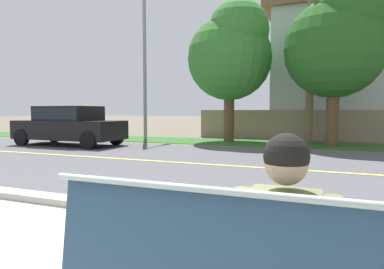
{
  "coord_description": "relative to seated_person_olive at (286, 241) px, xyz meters",
  "views": [
    {
      "loc": [
        1.91,
        -1.33,
        1.36
      ],
      "look_at": [
        0.06,
        3.32,
        1.0
      ],
      "focal_mm": 30.9,
      "sensor_mm": 36.0,
      "label": 1
    }
  ],
  "objects": [
    {
      "name": "seated_person_olive",
      "position": [
        0.0,
        0.0,
        0.0
      ],
      "size": [
        0.52,
        0.68,
        1.25
      ],
      "color": "#333D56",
      "rests_on": "ground_plane"
    },
    {
      "name": "shade_tree_left",
      "position": [
        0.57,
        11.72,
        3.26
      ],
      "size": [
        3.67,
        3.67,
        6.06
      ],
      "color": "brown",
      "rests_on": "ground_plane"
    },
    {
      "name": "street_asphalt",
      "position": [
        -1.75,
        6.08,
        -0.67
      ],
      "size": [
        52.0,
        8.0,
        0.01
      ],
      "primitive_type": "cube",
      "color": "#515156",
      "rests_on": "ground_plane"
    },
    {
      "name": "garden_wall",
      "position": [
        0.76,
        14.45,
        0.02
      ],
      "size": [
        13.0,
        0.36,
        1.4
      ],
      "primitive_type": "cube",
      "color": "gray",
      "rests_on": "ground_plane"
    },
    {
      "name": "curb_edge",
      "position": [
        -1.75,
        1.93,
        -0.62
      ],
      "size": [
        44.0,
        0.3,
        0.11
      ],
      "primitive_type": "cube",
      "color": "#ADA89E",
      "rests_on": "ground_plane"
    },
    {
      "name": "streetlamp",
      "position": [
        -7.5,
        11.8,
        3.79
      ],
      "size": [
        0.24,
        2.1,
        7.9
      ],
      "color": "gray",
      "rests_on": "ground_plane"
    },
    {
      "name": "road_centre_line",
      "position": [
        -1.75,
        6.08,
        -0.67
      ],
      "size": [
        48.0,
        0.14,
        0.01
      ],
      "primitive_type": "cube",
      "color": "#E0CC4C",
      "rests_on": "ground_plane"
    },
    {
      "name": "ground_plane",
      "position": [
        -1.75,
        7.58,
        -0.68
      ],
      "size": [
        140.0,
        140.0,
        0.0
      ],
      "primitive_type": "plane",
      "color": "#665B4C"
    },
    {
      "name": "car_black_far",
      "position": [
        -9.12,
        8.48,
        0.18
      ],
      "size": [
        4.3,
        1.86,
        1.54
      ],
      "color": "black",
      "rests_on": "ground_plane"
    },
    {
      "name": "shade_tree_far_left",
      "position": [
        -3.58,
        12.22,
        3.21
      ],
      "size": [
        3.63,
        3.63,
        5.99
      ],
      "color": "brown",
      "rests_on": "ground_plane"
    },
    {
      "name": "far_verge_grass",
      "position": [
        -1.75,
        12.02,
        -0.67
      ],
      "size": [
        48.0,
        2.8,
        0.02
      ],
      "primitive_type": "cube",
      "color": "#2D6026",
      "rests_on": "ground_plane"
    }
  ]
}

